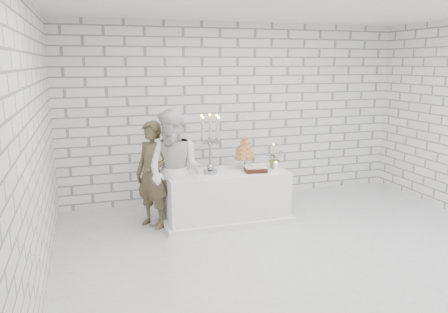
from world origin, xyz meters
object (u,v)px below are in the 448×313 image
(cake_table, at_px, (226,196))
(croquembouche, at_px, (245,152))
(groom, at_px, (152,175))
(bride, at_px, (175,172))
(candelabra, at_px, (210,144))

(cake_table, bearing_deg, croquembouche, 18.50)
(groom, bearing_deg, croquembouche, 52.69)
(bride, xyz_separation_m, candelabra, (0.55, 0.15, 0.33))
(cake_table, distance_m, croquembouche, 0.73)
(cake_table, distance_m, groom, 1.15)
(bride, height_order, candelabra, bride)
(groom, distance_m, candelabra, 0.94)
(groom, relative_size, bride, 0.90)
(candelabra, height_order, croquembouche, candelabra)
(groom, xyz_separation_m, bride, (0.28, -0.27, 0.09))
(candelabra, bearing_deg, croquembouche, 15.01)
(groom, distance_m, bride, 0.39)
(groom, relative_size, candelabra, 1.76)
(cake_table, relative_size, croquembouche, 3.47)
(cake_table, bearing_deg, candelabra, -169.87)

